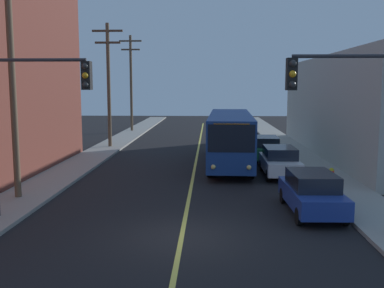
# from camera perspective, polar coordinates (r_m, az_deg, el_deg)

# --- Properties ---
(ground_plane) EXTENTS (120.00, 120.00, 0.00)m
(ground_plane) POSITION_cam_1_polar(r_m,az_deg,el_deg) (14.80, -1.35, -11.94)
(ground_plane) COLOR black
(sidewalk_left) EXTENTS (2.50, 90.00, 0.15)m
(sidewalk_left) POSITION_cam_1_polar(r_m,az_deg,el_deg) (25.74, -16.22, -3.67)
(sidewalk_left) COLOR gray
(sidewalk_left) RESTS_ON ground
(sidewalk_right) EXTENTS (2.50, 90.00, 0.15)m
(sidewalk_right) POSITION_cam_1_polar(r_m,az_deg,el_deg) (25.22, 16.90, -3.92)
(sidewalk_right) COLOR gray
(sidewalk_right) RESTS_ON ground
(lane_stripe_center) EXTENTS (0.16, 60.00, 0.01)m
(lane_stripe_center) POSITION_cam_1_polar(r_m,az_deg,el_deg) (29.35, 0.54, -2.16)
(lane_stripe_center) COLOR #D8CC4C
(lane_stripe_center) RESTS_ON ground
(city_bus) EXTENTS (2.98, 12.23, 3.20)m
(city_bus) POSITION_cam_1_polar(r_m,az_deg,el_deg) (27.94, 4.98, 1.08)
(city_bus) COLOR navy
(city_bus) RESTS_ON ground
(parked_car_blue) EXTENTS (1.91, 4.44, 1.62)m
(parked_car_blue) POSITION_cam_1_polar(r_m,az_deg,el_deg) (17.79, 15.28, -6.04)
(parked_car_blue) COLOR navy
(parked_car_blue) RESTS_ON ground
(parked_car_white) EXTENTS (1.82, 4.40, 1.62)m
(parked_car_white) POSITION_cam_1_polar(r_m,az_deg,el_deg) (24.69, 11.30, -2.17)
(parked_car_white) COLOR silver
(parked_car_white) RESTS_ON ground
(parked_car_green) EXTENTS (1.96, 4.46, 1.62)m
(parked_car_green) POSITION_cam_1_polar(r_m,az_deg,el_deg) (29.63, 9.48, -0.53)
(parked_car_green) COLOR #196038
(parked_car_green) RESTS_ON ground
(utility_pole_near) EXTENTS (2.40, 0.28, 11.91)m
(utility_pole_near) POSITION_cam_1_polar(r_m,az_deg,el_deg) (20.25, -22.51, 11.79)
(utility_pole_near) COLOR brown
(utility_pole_near) RESTS_ON sidewalk_left
(utility_pole_mid) EXTENTS (2.40, 0.28, 9.67)m
(utility_pole_mid) POSITION_cam_1_polar(r_m,az_deg,el_deg) (35.63, -10.78, 8.25)
(utility_pole_mid) COLOR brown
(utility_pole_mid) RESTS_ON sidewalk_left
(utility_pole_far) EXTENTS (2.40, 0.28, 10.19)m
(utility_pole_far) POSITION_cam_1_polar(r_m,az_deg,el_deg) (48.25, -7.92, 8.39)
(utility_pole_far) COLOR brown
(utility_pole_far) RESTS_ON sidewalk_left
(traffic_signal_left_corner) EXTENTS (3.75, 0.48, 6.00)m
(traffic_signal_left_corner) POSITION_cam_1_polar(r_m,az_deg,el_deg) (16.75, -19.91, 4.93)
(traffic_signal_left_corner) COLOR #2D2D33
(traffic_signal_left_corner) RESTS_ON sidewalk_left
(traffic_signal_right_corner) EXTENTS (3.75, 0.48, 6.00)m
(traffic_signal_right_corner) POSITION_cam_1_polar(r_m,az_deg,el_deg) (14.67, 20.27, 4.62)
(traffic_signal_right_corner) COLOR #2D2D33
(traffic_signal_right_corner) RESTS_ON sidewalk_right
(fire_hydrant) EXTENTS (0.44, 0.26, 0.84)m
(fire_hydrant) POSITION_cam_1_polar(r_m,az_deg,el_deg) (22.52, 17.63, -3.98)
(fire_hydrant) COLOR red
(fire_hydrant) RESTS_ON sidewalk_right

